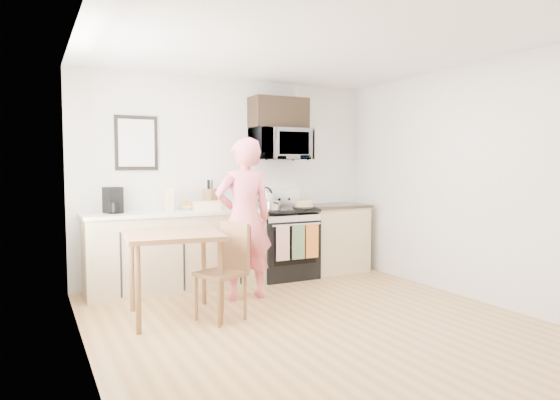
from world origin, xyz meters
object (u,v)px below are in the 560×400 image
microwave (280,144)px  dining_table (174,242)px  person (244,219)px  cake (304,204)px  range (284,244)px  chair (231,257)px

microwave → dining_table: 2.36m
person → cake: 1.25m
range → chair: (-1.26, -1.31, 0.16)m
range → microwave: microwave is taller
person → microwave: bearing=-132.5°
microwave → chair: bearing=-131.6°
person → cake: (1.10, 0.59, 0.08)m
chair → person: bearing=34.9°
dining_table → person: bearing=21.8°
cake → microwave: bearing=131.2°
person → cake: bearing=-148.0°
person → chair: person is taller
range → person: bearing=-139.8°
microwave → chair: (-1.26, -1.42, -1.16)m
chair → range: bearing=24.9°
range → microwave: 1.33m
dining_table → microwave: bearing=34.2°
microwave → cake: bearing=-48.8°
microwave → chair: microwave is taller
microwave → range: bearing=-89.9°
dining_table → chair: 0.57m
range → chair: 1.83m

